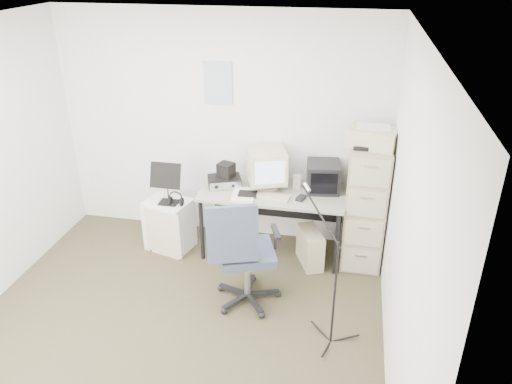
% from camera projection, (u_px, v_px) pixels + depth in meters
% --- Properties ---
extents(floor, '(3.60, 3.60, 0.01)m').
position_uv_depth(floor, '(173.00, 332.00, 4.35)').
color(floor, '#3A341F').
rests_on(floor, ground).
extents(ceiling, '(3.60, 3.60, 0.01)m').
position_uv_depth(ceiling, '(145.00, 34.00, 3.24)').
color(ceiling, white).
rests_on(ceiling, ground).
extents(wall_back, '(3.60, 0.02, 2.50)m').
position_uv_depth(wall_back, '(222.00, 129.00, 5.38)').
color(wall_back, white).
rests_on(wall_back, ground).
extents(wall_right, '(0.02, 3.60, 2.50)m').
position_uv_depth(wall_right, '(405.00, 228.00, 3.48)').
color(wall_right, white).
rests_on(wall_right, ground).
extents(wall_calendar, '(0.30, 0.02, 0.44)m').
position_uv_depth(wall_calendar, '(218.00, 83.00, 5.15)').
color(wall_calendar, white).
rests_on(wall_calendar, wall_back).
extents(filing_cabinet, '(0.40, 0.60, 1.30)m').
position_uv_depth(filing_cabinet, '(365.00, 205.00, 5.08)').
color(filing_cabinet, gray).
rests_on(filing_cabinet, floor).
extents(printer, '(0.52, 0.42, 0.18)m').
position_uv_depth(printer, '(373.00, 137.00, 4.73)').
color(printer, '#B8AE87').
rests_on(printer, filing_cabinet).
extents(desk, '(1.50, 0.70, 0.73)m').
position_uv_depth(desk, '(272.00, 221.00, 5.35)').
color(desk, gray).
rests_on(desk, floor).
extents(crt_monitor, '(0.49, 0.50, 0.42)m').
position_uv_depth(crt_monitor, '(267.00, 169.00, 5.18)').
color(crt_monitor, '#B8AE87').
rests_on(crt_monitor, desk).
extents(crt_tv, '(0.37, 0.39, 0.30)m').
position_uv_depth(crt_tv, '(323.00, 176.00, 5.15)').
color(crt_tv, black).
rests_on(crt_tv, desk).
extents(desk_speaker, '(0.09, 0.09, 0.14)m').
position_uv_depth(desk_speaker, '(297.00, 182.00, 5.23)').
color(desk_speaker, beige).
rests_on(desk_speaker, desk).
extents(keyboard, '(0.41, 0.20, 0.02)m').
position_uv_depth(keyboard, '(270.00, 196.00, 5.05)').
color(keyboard, '#B8AE87').
rests_on(keyboard, desk).
extents(mouse, '(0.10, 0.13, 0.04)m').
position_uv_depth(mouse, '(301.00, 198.00, 5.00)').
color(mouse, black).
rests_on(mouse, desk).
extents(radio_receiver, '(0.40, 0.35, 0.10)m').
position_uv_depth(radio_receiver, '(224.00, 181.00, 5.28)').
color(radio_receiver, black).
rests_on(radio_receiver, desk).
extents(radio_speaker, '(0.19, 0.19, 0.15)m').
position_uv_depth(radio_speaker, '(226.00, 170.00, 5.24)').
color(radio_speaker, black).
rests_on(radio_speaker, radio_receiver).
extents(papers, '(0.25, 0.33, 0.02)m').
position_uv_depth(papers, '(244.00, 195.00, 5.09)').
color(papers, white).
rests_on(papers, desk).
extents(pc_tower, '(0.33, 0.45, 0.38)m').
position_uv_depth(pc_tower, '(310.00, 247.00, 5.21)').
color(pc_tower, '#B8AE87').
rests_on(pc_tower, floor).
extents(office_chair, '(0.80, 0.80, 1.09)m').
position_uv_depth(office_chair, '(247.00, 251.00, 4.50)').
color(office_chair, '#43506E').
rests_on(office_chair, floor).
extents(side_cart, '(0.54, 0.48, 0.57)m').
position_uv_depth(side_cart, '(169.00, 224.00, 5.45)').
color(side_cart, white).
rests_on(side_cart, floor).
extents(music_stand, '(0.36, 0.25, 0.47)m').
position_uv_depth(music_stand, '(167.00, 183.00, 5.18)').
color(music_stand, black).
rests_on(music_stand, side_cart).
extents(headphones, '(0.22, 0.22, 0.03)m').
position_uv_depth(headphones, '(176.00, 200.00, 5.23)').
color(headphones, black).
rests_on(headphones, side_cart).
extents(mic_stand, '(0.03, 0.03, 1.29)m').
position_uv_depth(mic_stand, '(336.00, 279.00, 3.95)').
color(mic_stand, black).
rests_on(mic_stand, floor).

